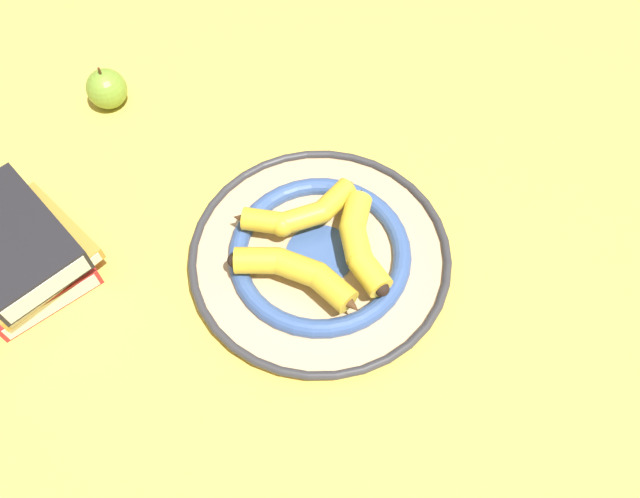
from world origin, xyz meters
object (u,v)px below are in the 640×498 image
banana_a (298,273)px  book_stack (18,252)px  decorative_bowl (320,256)px  apple (107,89)px  banana_c (360,241)px  banana_b (299,214)px

banana_a → book_stack: book_stack is taller
decorative_bowl → book_stack: (-0.20, 0.36, 0.03)m
banana_a → apple: apple is taller
banana_a → book_stack: bearing=17.4°
apple → banana_c: bearing=-99.7°
banana_a → banana_b: banana_a is taller
banana_c → apple: (0.09, 0.50, -0.02)m
decorative_bowl → banana_c: 0.07m
decorative_bowl → banana_b: size_ratio=2.63×
book_stack → apple: book_stack is taller
decorative_bowl → apple: bearing=76.0°
banana_b → apple: (0.08, 0.40, -0.02)m
book_stack → banana_c: bearing=52.0°
decorative_bowl → book_stack: 0.41m
decorative_bowl → banana_a: size_ratio=1.91×
banana_b → book_stack: size_ratio=0.62×
decorative_bowl → banana_a: banana_a is taller
banana_b → banana_c: (-0.00, -0.10, 0.00)m
decorative_bowl → book_stack: bearing=119.0°
book_stack → banana_a: bearing=45.0°
banana_c → book_stack: 0.47m
decorative_bowl → banana_b: 0.07m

